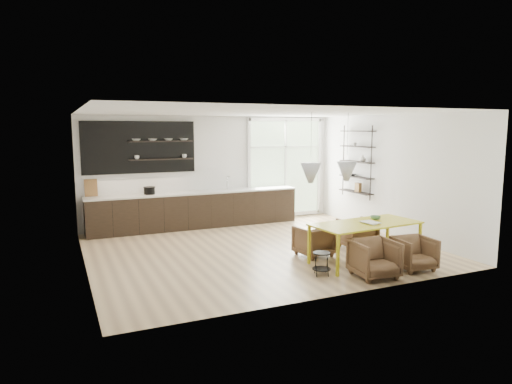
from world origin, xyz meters
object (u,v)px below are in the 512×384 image
Objects in this scene: armchair_front_right at (414,253)px; wire_stool at (322,261)px; armchair_front_left at (374,259)px; armchair_back_right at (357,233)px; armchair_back_left at (314,241)px; dining_table at (366,225)px.

armchair_front_right is 1.61× the size of wire_stool.
armchair_back_right is at bearing 67.71° from armchair_front_left.
armchair_back_left is 1.96m from armchair_front_right.
armchair_front_left reaches higher than armchair_back_right.
armchair_back_left is 1.63× the size of wire_stool.
armchair_front_right is 1.77m from wire_stool.
armchair_back_left is 0.96× the size of armchair_back_right.
armchair_front_left is at bearing 64.83° from armchair_back_right.
armchair_front_left is 0.91m from wire_stool.
armchair_back_left is 1.18m from armchair_back_right.
armchair_back_right is 1.69× the size of wire_stool.
dining_table is at bearing 68.24° from armchair_front_left.
dining_table is at bearing 130.74° from armchair_front_right.
wire_stool is (-1.70, -1.28, -0.05)m from armchair_back_right.
wire_stool is (-0.78, 0.46, -0.07)m from armchair_front_left.
armchair_back_left reaches higher than wire_stool.
armchair_back_right is 1.05× the size of armchair_front_right.
armchair_back_left reaches higher than armchair_front_right.
armchair_front_left is 1.76× the size of wire_stool.
dining_table reaches higher than armchair_front_right.
armchair_front_right is (1.20, -1.55, -0.00)m from armchair_back_left.
armchair_front_left is at bearing 91.15° from armchair_back_left.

